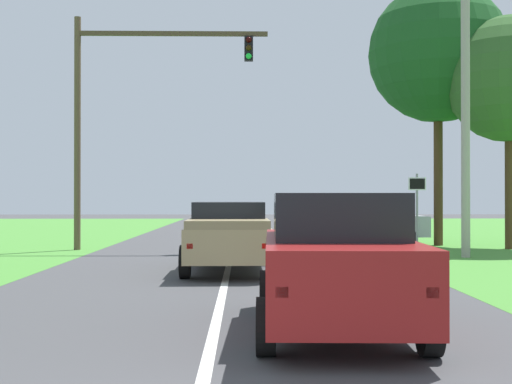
# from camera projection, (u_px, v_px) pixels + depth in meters

# --- Properties ---
(ground_plane) EXTENTS (120.00, 120.00, 0.00)m
(ground_plane) POSITION_uv_depth(u_px,v_px,m) (226.00, 279.00, 16.09)
(ground_plane) COLOR #424244
(red_suv_near) EXTENTS (2.37, 4.97, 2.00)m
(red_suv_near) POSITION_uv_depth(u_px,v_px,m) (335.00, 259.00, 9.89)
(red_suv_near) COLOR maroon
(red_suv_near) RESTS_ON ground_plane
(pickup_truck_lead) EXTENTS (2.33, 5.39, 1.82)m
(pickup_truck_lead) POSITION_uv_depth(u_px,v_px,m) (229.00, 235.00, 17.76)
(pickup_truck_lead) COLOR tan
(pickup_truck_lead) RESTS_ON ground_plane
(traffic_light) EXTENTS (7.13, 0.40, 8.59)m
(traffic_light) POSITION_uv_depth(u_px,v_px,m) (124.00, 98.00, 25.08)
(traffic_light) COLOR brown
(traffic_light) RESTS_ON ground_plane
(keep_moving_sign) EXTENTS (0.60, 0.09, 2.75)m
(keep_moving_sign) POSITION_uv_depth(u_px,v_px,m) (417.00, 203.00, 23.26)
(keep_moving_sign) COLOR gray
(keep_moving_sign) RESTS_ON ground_plane
(oak_tree_right) EXTENTS (4.73, 4.73, 8.74)m
(oak_tree_right) POSITION_uv_depth(u_px,v_px,m) (510.00, 80.00, 25.50)
(oak_tree_right) COLOR #4C351E
(oak_tree_right) RESTS_ON ground_plane
(crossing_suv_far) EXTENTS (4.75, 2.13, 1.73)m
(crossing_suv_far) POSITION_uv_depth(u_px,v_px,m) (369.00, 222.00, 27.88)
(crossing_suv_far) COLOR silver
(crossing_suv_far) RESTS_ON ground_plane
(utility_pole_right) EXTENTS (0.28, 0.28, 10.23)m
(utility_pole_right) POSITION_uv_depth(u_px,v_px,m) (465.00, 99.00, 21.96)
(utility_pole_right) COLOR #9E998E
(utility_pole_right) RESTS_ON ground_plane
(extra_tree_1) EXTENTS (5.57, 5.57, 10.53)m
(extra_tree_1) POSITION_uv_depth(u_px,v_px,m) (438.00, 54.00, 27.38)
(extra_tree_1) COLOR #4C351E
(extra_tree_1) RESTS_ON ground_plane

